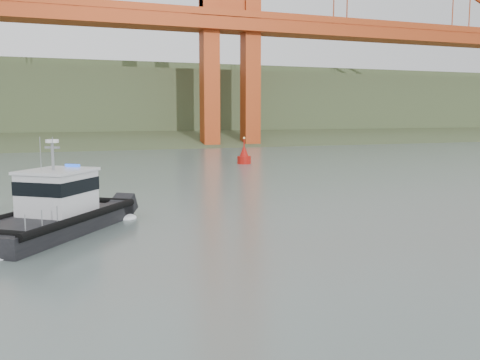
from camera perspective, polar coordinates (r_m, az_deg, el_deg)
name	(u,v)px	position (r m, az deg, el deg)	size (l,w,h in m)	color
ground	(340,257)	(23.36, 10.61, -8.12)	(400.00, 400.00, 0.00)	slate
headlands	(85,110)	(145.18, -16.24, 7.18)	(500.00, 105.36, 27.12)	#40512E
patrol_boat	(55,209)	(29.07, -19.18, -2.89)	(9.17, 10.35, 4.95)	black
nav_buoy	(244,156)	(65.30, 0.44, 2.54)	(1.67, 1.67, 3.47)	#AC120B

